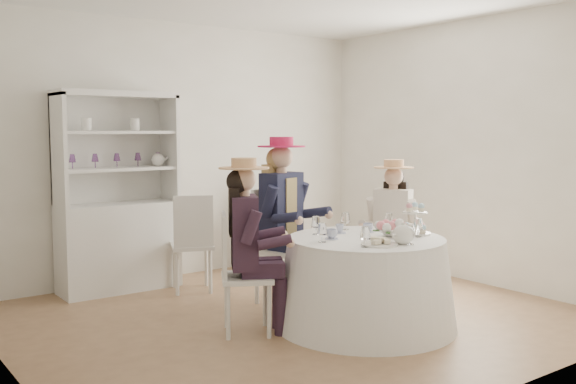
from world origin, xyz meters
TOP-DOWN VIEW (x-y plane):
  - ground at (0.00, 0.00)m, footprint 4.50×4.50m
  - wall_back at (0.00, 2.00)m, footprint 4.50×0.00m
  - wall_front at (0.00, -2.00)m, footprint 4.50×0.00m
  - wall_left at (-2.25, 0.00)m, footprint 0.00×4.50m
  - wall_right at (2.25, 0.00)m, footprint 0.00×4.50m
  - tea_table at (0.30, -0.54)m, footprint 1.45×1.45m
  - hutch at (-0.84, 1.77)m, footprint 1.30×0.83m
  - side_table at (0.93, 1.64)m, footprint 0.54×0.54m
  - hatbox at (0.93, 1.64)m, footprint 0.38×0.38m
  - guest_left at (-0.56, -0.13)m, footprint 0.58×0.53m
  - guest_mid at (0.17, 0.40)m, footprint 0.57×0.61m
  - guest_right at (1.11, -0.04)m, footprint 0.55×0.50m
  - spare_chair at (-0.31, 1.23)m, footprint 0.51×0.51m
  - teacup_a at (0.03, -0.44)m, footprint 0.11×0.11m
  - teacup_b at (0.27, -0.26)m, footprint 0.09×0.09m
  - teacup_c at (0.50, -0.36)m, footprint 0.10×0.10m
  - flower_bowl at (0.51, -0.61)m, footprint 0.23×0.23m
  - flower_arrangement at (0.48, -0.64)m, footprint 0.19×0.20m
  - table_teapot at (0.32, -0.92)m, footprint 0.22×0.16m
  - sandwich_plate at (0.15, -0.85)m, footprint 0.28×0.28m
  - cupcake_stand at (0.74, -0.65)m, footprint 0.27×0.27m
  - stemware_set at (0.30, -0.54)m, footprint 0.89×0.90m

SIDE VIEW (x-z plane):
  - ground at x=0.00m, z-range 0.00..0.00m
  - side_table at x=0.93m, z-range 0.00..0.71m
  - tea_table at x=0.30m, z-range 0.00..0.72m
  - spare_chair at x=-0.31m, z-range 0.04..0.99m
  - hutch at x=-0.84m, z-range -0.28..1.66m
  - guest_right at x=1.11m, z-range 0.08..1.38m
  - sandwich_plate at x=0.15m, z-range 0.70..0.76m
  - flower_bowl at x=0.51m, z-range 0.72..0.77m
  - teacup_c at x=0.50m, z-range 0.72..0.79m
  - teacup_b at x=0.27m, z-range 0.72..0.79m
  - teacup_a at x=0.03m, z-range 0.72..0.79m
  - guest_left at x=-0.56m, z-range 0.09..1.45m
  - table_teapot at x=0.32m, z-range 0.71..0.87m
  - stemware_set at x=0.30m, z-range 0.72..0.87m
  - cupcake_stand at x=0.74m, z-range 0.69..0.93m
  - flower_arrangement at x=0.48m, z-range 0.78..0.85m
  - hatbox at x=0.93m, z-range 0.71..1.00m
  - guest_mid at x=0.17m, z-range 0.10..1.61m
  - wall_back at x=0.00m, z-range -0.90..3.60m
  - wall_front at x=0.00m, z-range -0.90..3.60m
  - wall_left at x=-2.25m, z-range -0.90..3.60m
  - wall_right at x=2.25m, z-range -0.90..3.60m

